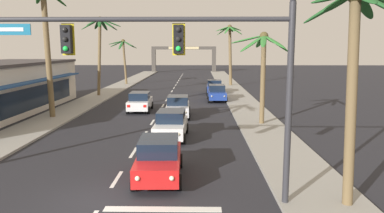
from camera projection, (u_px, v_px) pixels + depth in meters
name	position (u px, v px, depth m)	size (l,w,h in m)	color
ground_plane	(103.00, 202.00, 13.34)	(220.00, 220.00, 0.00)	#232328
sidewalk_right	(248.00, 110.00, 32.95)	(3.20, 110.00, 0.14)	gray
sidewalk_left	(72.00, 109.00, 33.22)	(3.20, 110.00, 0.14)	gray
lane_markings	(165.00, 111.00, 32.73)	(4.28, 87.38, 0.01)	silver
traffic_signal_mast	(182.00, 59.00, 12.29)	(11.11, 0.41, 7.04)	#2D2D33
sedan_lead_at_stop_bar	(159.00, 158.00, 15.68)	(2.06, 4.50, 1.68)	red
sedan_third_in_queue	(171.00, 124.00, 22.66)	(2.04, 4.49, 1.68)	silver
sedan_fifth_in_queue	(178.00, 106.00, 29.64)	(2.03, 4.48, 1.68)	silver
sedan_oncoming_far	(140.00, 102.00, 32.40)	(2.03, 4.48, 1.68)	silver
sedan_parked_nearest_kerb	(214.00, 87.00, 44.78)	(1.99, 4.47, 1.68)	navy
sedan_parked_mid_kerb	(217.00, 93.00, 38.82)	(1.98, 4.47, 1.68)	navy
palm_left_second	(46.00, 33.00, 28.24)	(4.38, 3.78, 10.16)	brown
palm_left_third	(100.00, 37.00, 41.69)	(4.36, 4.33, 8.91)	brown
palm_left_farthest	(124.00, 51.00, 55.37)	(4.21, 4.15, 6.75)	brown
palm_right_nearest	(354.00, 52.00, 12.01)	(3.43, 3.46, 7.40)	brown
palm_right_second	(263.00, 56.00, 25.90)	(4.31, 4.50, 6.53)	brown
palm_right_farthest	(230.00, 44.00, 53.37)	(3.96, 4.06, 8.74)	brown
town_gateway_arch	(184.00, 55.00, 85.18)	(14.65, 0.90, 5.84)	#423D38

